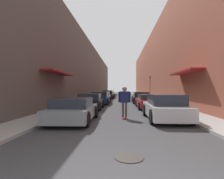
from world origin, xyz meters
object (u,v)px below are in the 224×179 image
(parked_car_left_5, at_px, (110,94))
(parked_car_left_1, at_px, (90,101))
(parked_car_right_2, at_px, (141,98))
(skateboarder, at_px, (125,99))
(parked_car_left_2, at_px, (101,98))
(parked_car_left_0, at_px, (74,110))
(traffic_light, at_px, (150,85))
(parked_car_left_4, at_px, (108,95))
(parked_car_right_0, at_px, (165,108))
(parked_car_left_3, at_px, (104,96))
(parked_car_right_1, at_px, (148,101))
(manhole_cover, at_px, (129,157))

(parked_car_left_5, bearing_deg, parked_car_left_1, -90.28)
(parked_car_left_1, relative_size, parked_car_right_2, 0.82)
(parked_car_left_5, distance_m, skateboarder, 26.36)
(parked_car_left_2, height_order, parked_car_right_2, parked_car_left_2)
(parked_car_left_0, relative_size, traffic_light, 1.10)
(parked_car_left_5, distance_m, parked_car_right_2, 16.11)
(parked_car_left_1, distance_m, parked_car_left_4, 16.56)
(skateboarder, bearing_deg, parked_car_left_1, 121.70)
(parked_car_right_0, bearing_deg, traffic_light, 83.29)
(parked_car_left_5, bearing_deg, parked_car_left_3, -90.47)
(parked_car_right_1, bearing_deg, parked_car_left_1, -169.45)
(parked_car_left_0, height_order, manhole_cover, parked_car_left_0)
(parked_car_left_3, xyz_separation_m, parked_car_right_0, (4.85, -15.28, 0.05))
(parked_car_left_4, bearing_deg, parked_car_left_0, -89.95)
(parked_car_left_5, xyz_separation_m, parked_car_right_2, (4.66, -15.42, -0.01))
(parked_car_left_0, xyz_separation_m, parked_car_right_2, (4.60, 11.91, 0.06))
(parked_car_left_3, relative_size, skateboarder, 2.66)
(parked_car_left_2, distance_m, parked_car_left_5, 16.78)
(parked_car_right_1, height_order, parked_car_right_2, parked_car_right_2)
(parked_car_left_5, distance_m, traffic_light, 10.09)
(traffic_light, bearing_deg, skateboarder, -103.00)
(parked_car_left_0, bearing_deg, parked_car_left_1, 91.67)
(parked_car_right_2, bearing_deg, parked_car_left_3, 138.87)
(parked_car_left_3, relative_size, manhole_cover, 6.74)
(parked_car_left_3, distance_m, skateboarder, 15.20)
(parked_car_left_2, relative_size, parked_car_right_1, 1.04)
(parked_car_right_0, relative_size, manhole_cover, 6.01)
(parked_car_left_3, xyz_separation_m, skateboarder, (2.72, -14.95, 0.48))
(parked_car_right_1, bearing_deg, parked_car_left_4, 106.65)
(parked_car_left_3, relative_size, parked_car_left_4, 0.99)
(parked_car_right_2, xyz_separation_m, skateboarder, (-2.03, -10.80, 0.45))
(parked_car_left_0, bearing_deg, traffic_light, 70.99)
(parked_car_left_4, xyz_separation_m, parked_car_left_5, (-0.03, 5.25, -0.03))
(parked_car_right_0, height_order, parked_car_right_2, parked_car_right_0)
(parked_car_left_2, bearing_deg, parked_car_left_5, 90.41)
(parked_car_right_1, relative_size, traffic_light, 1.25)
(parked_car_left_1, distance_m, parked_car_left_3, 10.53)
(parked_car_right_0, bearing_deg, parked_car_left_0, -170.52)
(parked_car_right_1, distance_m, skateboarder, 5.74)
(parked_car_left_4, distance_m, traffic_light, 7.44)
(parked_car_left_1, xyz_separation_m, skateboarder, (2.73, -4.42, 0.47))
(parked_car_left_0, height_order, parked_car_left_3, parked_car_left_3)
(parked_car_left_3, bearing_deg, parked_car_right_0, -72.37)
(parked_car_left_2, height_order, parked_car_right_0, parked_car_right_0)
(parked_car_right_1, relative_size, manhole_cover, 6.58)
(parked_car_left_3, distance_m, parked_car_left_5, 11.28)
(parked_car_left_4, relative_size, parked_car_right_0, 1.13)
(parked_car_left_4, relative_size, traffic_light, 1.30)
(parked_car_right_0, bearing_deg, parked_car_left_2, 115.41)
(parked_car_left_2, xyz_separation_m, traffic_light, (6.94, 9.78, 1.73))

